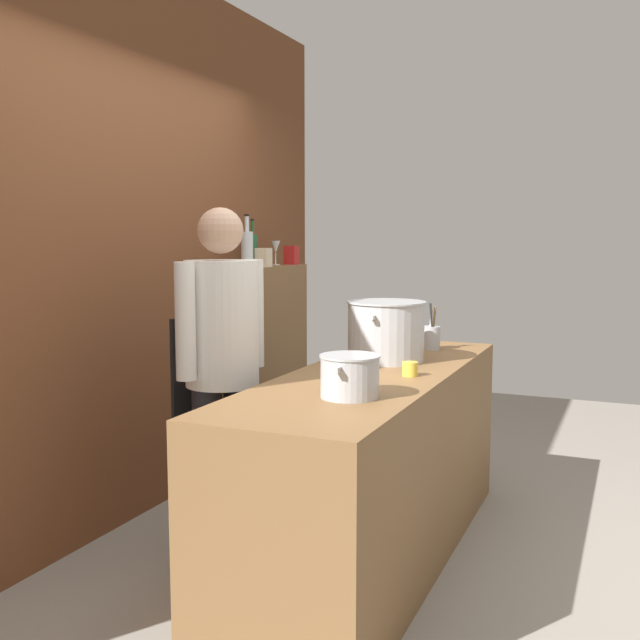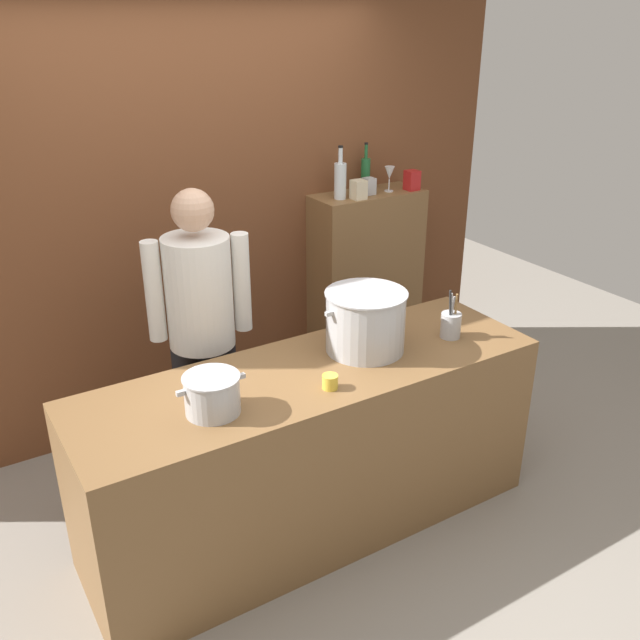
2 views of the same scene
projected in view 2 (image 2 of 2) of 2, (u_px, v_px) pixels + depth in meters
ground_plane at (313, 522)px, 3.60m from camera, size 8.00×8.00×0.00m
brick_back_panel at (188, 183)px, 4.06m from camera, size 4.40×0.10×3.00m
prep_counter at (312, 450)px, 3.41m from camera, size 2.27×0.70×0.90m
bar_cabinet at (365, 288)px, 4.79m from camera, size 0.76×0.32×1.33m
chef at (201, 322)px, 3.56m from camera, size 0.52×0.39×1.66m
stockpot_large at (366, 321)px, 3.36m from camera, size 0.46×0.40×0.30m
stockpot_small at (212, 394)px, 2.86m from camera, size 0.30×0.24×0.17m
utensil_crock at (451, 324)px, 3.52m from camera, size 0.10×0.10×0.26m
butter_jar at (330, 382)px, 3.06m from camera, size 0.07×0.07×0.06m
wine_bottle_green at (366, 173)px, 4.55m from camera, size 0.06×0.06×0.31m
wine_bottle_clear at (340, 180)px, 4.33m from camera, size 0.08×0.08×0.33m
wine_glass_tall at (389, 174)px, 4.51m from camera, size 0.07×0.07×0.16m
spice_tin_cream at (359, 190)px, 4.35m from camera, size 0.08×0.08×0.12m
spice_tin_silver at (369, 186)px, 4.46m from camera, size 0.07×0.07×0.11m
spice_tin_red at (412, 180)px, 4.57m from camera, size 0.08×0.08×0.13m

